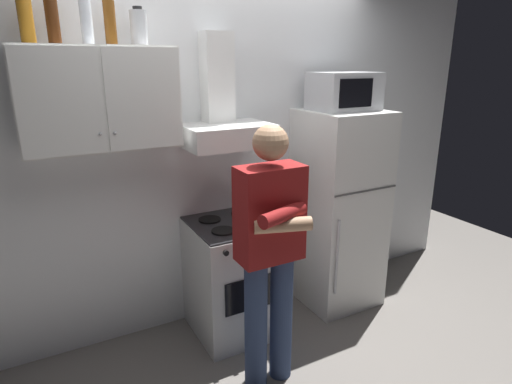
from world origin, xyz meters
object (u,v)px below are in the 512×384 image
at_px(bottle_beer_brown, 110,22).
at_px(bottle_vodka_clear, 86,14).
at_px(upper_cabinet, 99,99).
at_px(bottle_canister_steel, 139,27).
at_px(microwave, 344,91).
at_px(bottle_rum_dark, 52,16).
at_px(person_standing, 270,251).
at_px(stove_oven, 234,277).
at_px(range_hood, 224,116).
at_px(refrigerator, 338,210).
at_px(bottle_liquor_amber, 26,18).
at_px(cooking_pot, 257,216).

bearing_deg(bottle_beer_brown, bottle_vodka_clear, -157.10).
xyz_separation_m(upper_cabinet, bottle_vodka_clear, (-0.03, -0.02, 0.46)).
height_order(upper_cabinet, bottle_vodka_clear, bottle_vodka_clear).
height_order(bottle_vodka_clear, bottle_canister_steel, bottle_vodka_clear).
bearing_deg(microwave, bottle_beer_brown, 175.10).
bearing_deg(bottle_rum_dark, upper_cabinet, -7.59).
distance_m(person_standing, bottle_canister_steel, 1.54).
bearing_deg(stove_oven, bottle_canister_steel, 163.19).
bearing_deg(bottle_beer_brown, bottle_rum_dark, -178.40).
bearing_deg(range_hood, bottle_beer_brown, 177.25).
distance_m(bottle_beer_brown, bottle_rum_dark, 0.31).
bearing_deg(bottle_canister_steel, bottle_beer_brown, 179.72).
distance_m(range_hood, bottle_vodka_clear, 1.03).
relative_size(bottle_vodka_clear, bottle_beer_brown, 1.25).
bearing_deg(upper_cabinet, range_hood, 0.09).
relative_size(refrigerator, bottle_beer_brown, 6.09).
height_order(bottle_liquor_amber, bottle_rum_dark, bottle_rum_dark).
bearing_deg(bottle_beer_brown, stove_oven, -13.04).
bearing_deg(bottle_rum_dark, bottle_beer_brown, 1.60).
relative_size(bottle_canister_steel, bottle_liquor_amber, 0.79).
xyz_separation_m(microwave, bottle_vodka_clear, (-1.78, 0.08, 0.47)).
distance_m(bottle_liquor_amber, bottle_beer_brown, 0.43).
relative_size(range_hood, cooking_pot, 2.36).
xyz_separation_m(person_standing, cooking_pot, (0.18, 0.49, 0.03)).
bearing_deg(bottle_rum_dark, bottle_canister_steel, 0.94).
height_order(stove_oven, microwave, microwave).
bearing_deg(upper_cabinet, bottle_rum_dark, 172.41).
relative_size(refrigerator, bottle_canister_steel, 7.29).
height_order(bottle_vodka_clear, bottle_rum_dark, bottle_vodka_clear).
bearing_deg(cooking_pot, bottle_vodka_clear, 167.01).
height_order(microwave, cooking_pot, microwave).
distance_m(cooking_pot, bottle_canister_steel, 1.42).
distance_m(refrigerator, cooking_pot, 0.84).
bearing_deg(bottle_vodka_clear, person_standing, -42.32).
distance_m(bottle_vodka_clear, bottle_liquor_amber, 0.30).
bearing_deg(refrigerator, stove_oven, -179.96).
bearing_deg(bottle_canister_steel, cooking_pot, -22.96).
distance_m(range_hood, bottle_canister_steel, 0.77).
distance_m(range_hood, refrigerator, 1.25).
distance_m(stove_oven, bottle_beer_brown, 1.88).
bearing_deg(bottle_canister_steel, bottle_vodka_clear, -169.22).
relative_size(range_hood, bottle_canister_steel, 3.42).
bearing_deg(upper_cabinet, cooking_pot, -14.73).
xyz_separation_m(bottle_canister_steel, bottle_beer_brown, (-0.16, 0.00, 0.02)).
height_order(upper_cabinet, refrigerator, upper_cabinet).
height_order(person_standing, bottle_rum_dark, bottle_rum_dark).
relative_size(person_standing, bottle_vodka_clear, 4.98).
bearing_deg(person_standing, cooking_pot, 69.70).
bearing_deg(refrigerator, microwave, 90.90).
bearing_deg(refrigerator, person_standing, -148.77).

